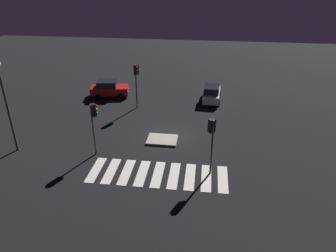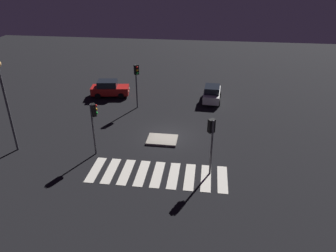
{
  "view_description": "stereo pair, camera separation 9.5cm",
  "coord_description": "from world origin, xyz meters",
  "px_view_note": "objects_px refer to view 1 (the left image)",
  "views": [
    {
      "loc": [
        3.09,
        -24.46,
        13.47
      ],
      "look_at": [
        0.0,
        0.0,
        1.0
      ],
      "focal_mm": 34.29,
      "sensor_mm": 36.0,
      "label": 1
    },
    {
      "loc": [
        3.18,
        -24.45,
        13.47
      ],
      "look_at": [
        0.0,
        0.0,
        1.0
      ],
      "focal_mm": 34.29,
      "sensor_mm": 36.0,
      "label": 2
    }
  ],
  "objects_px": {
    "street_lamp": "(3,91)",
    "car_red": "(109,89)",
    "traffic_light_east": "(212,133)",
    "traffic_light_south": "(94,117)",
    "traffic_island": "(162,140)",
    "traffic_light_west": "(136,76)",
    "car_white": "(212,93)"
  },
  "relations": [
    {
      "from": "traffic_light_east",
      "to": "traffic_light_south",
      "type": "xyz_separation_m",
      "value": [
        -8.8,
        1.54,
        -0.01
      ]
    },
    {
      "from": "car_red",
      "to": "traffic_light_east",
      "type": "bearing_deg",
      "value": -58.85
    },
    {
      "from": "traffic_island",
      "to": "traffic_light_west",
      "type": "relative_size",
      "value": 0.55
    },
    {
      "from": "traffic_island",
      "to": "car_red",
      "type": "bearing_deg",
      "value": 127.93
    },
    {
      "from": "car_white",
      "to": "street_lamp",
      "type": "relative_size",
      "value": 0.56
    },
    {
      "from": "traffic_light_south",
      "to": "street_lamp",
      "type": "xyz_separation_m",
      "value": [
        -6.64,
        -0.29,
        1.84
      ]
    },
    {
      "from": "car_white",
      "to": "traffic_light_east",
      "type": "height_order",
      "value": "traffic_light_east"
    },
    {
      "from": "car_white",
      "to": "car_red",
      "type": "relative_size",
      "value": 0.94
    },
    {
      "from": "car_white",
      "to": "traffic_light_south",
      "type": "height_order",
      "value": "traffic_light_south"
    },
    {
      "from": "car_red",
      "to": "street_lamp",
      "type": "relative_size",
      "value": 0.6
    },
    {
      "from": "car_red",
      "to": "street_lamp",
      "type": "xyz_separation_m",
      "value": [
        -4.02,
        -12.46,
        4.16
      ]
    },
    {
      "from": "street_lamp",
      "to": "car_red",
      "type": "bearing_deg",
      "value": 72.11
    },
    {
      "from": "traffic_light_west",
      "to": "street_lamp",
      "type": "relative_size",
      "value": 0.63
    },
    {
      "from": "traffic_light_east",
      "to": "traffic_light_south",
      "type": "distance_m",
      "value": 8.94
    },
    {
      "from": "car_white",
      "to": "traffic_light_east",
      "type": "relative_size",
      "value": 0.98
    },
    {
      "from": "car_white",
      "to": "traffic_light_west",
      "type": "bearing_deg",
      "value": 114.17
    },
    {
      "from": "car_white",
      "to": "traffic_light_south",
      "type": "relative_size",
      "value": 0.98
    },
    {
      "from": "traffic_light_east",
      "to": "car_red",
      "type": "bearing_deg",
      "value": 4.26
    },
    {
      "from": "car_red",
      "to": "traffic_light_west",
      "type": "distance_m",
      "value": 5.5
    },
    {
      "from": "traffic_light_south",
      "to": "car_white",
      "type": "bearing_deg",
      "value": 19.7
    },
    {
      "from": "car_white",
      "to": "traffic_light_south",
      "type": "bearing_deg",
      "value": 146.94
    },
    {
      "from": "car_red",
      "to": "traffic_light_west",
      "type": "bearing_deg",
      "value": -45.64
    },
    {
      "from": "car_white",
      "to": "street_lamp",
      "type": "bearing_deg",
      "value": 131.85
    },
    {
      "from": "car_red",
      "to": "traffic_light_south",
      "type": "distance_m",
      "value": 12.66
    },
    {
      "from": "street_lamp",
      "to": "traffic_light_south",
      "type": "bearing_deg",
      "value": 2.54
    },
    {
      "from": "car_white",
      "to": "car_red",
      "type": "distance_m",
      "value": 11.51
    },
    {
      "from": "traffic_island",
      "to": "traffic_light_east",
      "type": "height_order",
      "value": "traffic_light_east"
    },
    {
      "from": "traffic_light_south",
      "to": "traffic_light_west",
      "type": "bearing_deg",
      "value": 48.03
    },
    {
      "from": "traffic_light_east",
      "to": "traffic_light_south",
      "type": "relative_size",
      "value": 1.0
    },
    {
      "from": "traffic_light_east",
      "to": "traffic_light_west",
      "type": "height_order",
      "value": "traffic_light_west"
    },
    {
      "from": "traffic_island",
      "to": "car_red",
      "type": "xyz_separation_m",
      "value": [
        -7.41,
        9.51,
        0.81
      ]
    },
    {
      "from": "traffic_island",
      "to": "traffic_light_east",
      "type": "bearing_deg",
      "value": -46.38
    }
  ]
}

